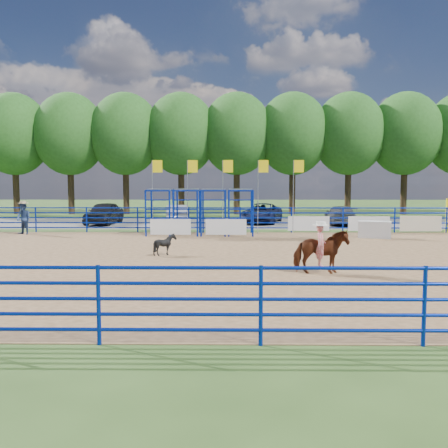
# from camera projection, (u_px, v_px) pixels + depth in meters

# --- Properties ---
(ground) EXTENTS (120.00, 120.00, 0.00)m
(ground) POSITION_uv_depth(u_px,v_px,m) (245.00, 260.00, 19.20)
(ground) COLOR #3F5E25
(ground) RESTS_ON ground
(arena_dirt) EXTENTS (30.00, 20.00, 0.02)m
(arena_dirt) POSITION_uv_depth(u_px,v_px,m) (245.00, 260.00, 19.20)
(arena_dirt) COLOR #95704A
(arena_dirt) RESTS_ON ground
(gravel_strip) EXTENTS (40.00, 10.00, 0.01)m
(gravel_strip) POSITION_uv_depth(u_px,v_px,m) (238.00, 223.00, 36.14)
(gravel_strip) COLOR slate
(gravel_strip) RESTS_ON ground
(announcer_table) EXTENTS (1.82, 1.25, 0.89)m
(announcer_table) POSITION_uv_depth(u_px,v_px,m) (375.00, 229.00, 26.37)
(announcer_table) COLOR silver
(announcer_table) RESTS_ON arena_dirt
(horse_and_rider) EXTENTS (1.72, 0.79, 2.38)m
(horse_and_rider) POSITION_uv_depth(u_px,v_px,m) (321.00, 248.00, 16.18)
(horse_and_rider) COLOR #5C2812
(horse_and_rider) RESTS_ON arena_dirt
(calf) EXTENTS (0.92, 0.85, 0.89)m
(calf) POSITION_uv_depth(u_px,v_px,m) (165.00, 244.00, 20.20)
(calf) COLOR black
(calf) RESTS_ON arena_dirt
(spectator_cowboy) EXTENTS (1.08, 0.98, 1.85)m
(spectator_cowboy) POSITION_uv_depth(u_px,v_px,m) (24.00, 218.00, 28.00)
(spectator_cowboy) COLOR navy
(spectator_cowboy) RESTS_ON arena_dirt
(car_a) EXTENTS (2.17, 4.65, 1.54)m
(car_a) POSITION_uv_depth(u_px,v_px,m) (104.00, 213.00, 34.87)
(car_a) COLOR black
(car_a) RESTS_ON gravel_strip
(car_b) EXTENTS (1.81, 4.20, 1.35)m
(car_b) POSITION_uv_depth(u_px,v_px,m) (177.00, 214.00, 34.87)
(car_b) COLOR gray
(car_b) RESTS_ON gravel_strip
(car_c) EXTENTS (3.51, 5.47, 1.40)m
(car_c) POSITION_uv_depth(u_px,v_px,m) (262.00, 213.00, 35.70)
(car_c) COLOR #161A37
(car_c) RESTS_ON gravel_strip
(car_d) EXTENTS (2.18, 4.61, 1.30)m
(car_d) POSITION_uv_depth(u_px,v_px,m) (340.00, 215.00, 34.27)
(car_d) COLOR #505052
(car_d) RESTS_ON gravel_strip
(perimeter_fence) EXTENTS (30.10, 20.10, 1.50)m
(perimeter_fence) POSITION_uv_depth(u_px,v_px,m) (245.00, 241.00, 19.14)
(perimeter_fence) COLOR #0723A2
(perimeter_fence) RESTS_ON ground
(chute_assembly) EXTENTS (19.32, 2.41, 4.20)m
(chute_assembly) POSITION_uv_depth(u_px,v_px,m) (207.00, 213.00, 27.92)
(chute_assembly) COLOR #0723A2
(chute_assembly) RESTS_ON ground
(treeline) EXTENTS (56.40, 6.40, 11.24)m
(treeline) POSITION_uv_depth(u_px,v_px,m) (237.00, 130.00, 44.45)
(treeline) COLOR #3F2B19
(treeline) RESTS_ON ground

